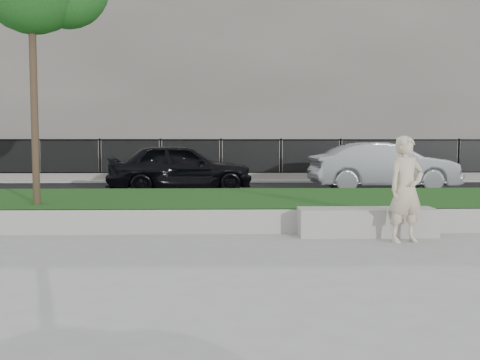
{
  "coord_description": "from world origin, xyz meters",
  "views": [
    {
      "loc": [
        -0.43,
        -7.54,
        1.48
      ],
      "look_at": [
        -0.2,
        1.2,
        0.86
      ],
      "focal_mm": 40.0,
      "sensor_mm": 36.0,
      "label": 1
    }
  ],
  "objects_px": {
    "man": "(406,189)",
    "book": "(400,208)",
    "stone_bench": "(366,222)",
    "car_dark": "(180,167)",
    "car_silver": "(383,166)"
  },
  "relations": [
    {
      "from": "man",
      "to": "car_silver",
      "type": "xyz_separation_m",
      "value": [
        2.09,
        8.17,
        -0.03
      ]
    },
    {
      "from": "man",
      "to": "stone_bench",
      "type": "bearing_deg",
      "value": 111.47
    },
    {
      "from": "book",
      "to": "car_silver",
      "type": "distance_m",
      "value": 8.03
    },
    {
      "from": "car_silver",
      "to": "man",
      "type": "bearing_deg",
      "value": 162.37
    },
    {
      "from": "man",
      "to": "car_silver",
      "type": "distance_m",
      "value": 8.43
    },
    {
      "from": "stone_bench",
      "to": "car_silver",
      "type": "distance_m",
      "value": 8.05
    },
    {
      "from": "book",
      "to": "car_silver",
      "type": "height_order",
      "value": "car_silver"
    },
    {
      "from": "car_dark",
      "to": "man",
      "type": "bearing_deg",
      "value": -162.53
    },
    {
      "from": "man",
      "to": "car_silver",
      "type": "bearing_deg",
      "value": 58.82
    },
    {
      "from": "man",
      "to": "car_silver",
      "type": "relative_size",
      "value": 0.36
    },
    {
      "from": "stone_bench",
      "to": "car_dark",
      "type": "xyz_separation_m",
      "value": [
        -3.56,
        7.2,
        0.53
      ]
    },
    {
      "from": "man",
      "to": "book",
      "type": "height_order",
      "value": "man"
    },
    {
      "from": "man",
      "to": "book",
      "type": "xyz_separation_m",
      "value": [
        0.05,
        0.41,
        -0.33
      ]
    },
    {
      "from": "stone_bench",
      "to": "car_silver",
      "type": "height_order",
      "value": "car_silver"
    },
    {
      "from": "man",
      "to": "book",
      "type": "bearing_deg",
      "value": 66.64
    }
  ]
}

